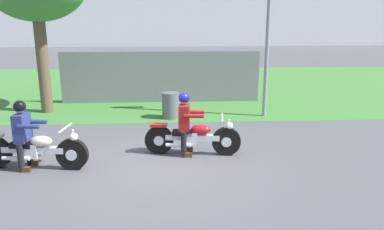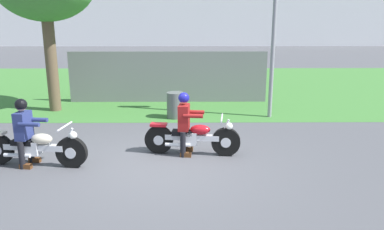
% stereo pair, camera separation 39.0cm
% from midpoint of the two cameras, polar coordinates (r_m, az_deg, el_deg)
% --- Properties ---
extents(ground, '(120.00, 120.00, 0.00)m').
position_cam_midpoint_polar(ground, '(7.91, -5.61, -7.54)').
color(ground, '#4C4C51').
extents(grass_verge, '(60.00, 12.00, 0.01)m').
position_cam_midpoint_polar(grass_verge, '(16.82, -4.45, 4.33)').
color(grass_verge, '#3D7533').
rests_on(grass_verge, ground).
extents(motorcycle_lead, '(2.12, 0.66, 0.87)m').
position_cam_midpoint_polar(motorcycle_lead, '(8.36, -1.21, -3.42)').
color(motorcycle_lead, black).
rests_on(motorcycle_lead, ground).
extents(rider_lead, '(0.59, 0.50, 1.40)m').
position_cam_midpoint_polar(rider_lead, '(8.26, -2.39, -0.58)').
color(rider_lead, black).
rests_on(rider_lead, ground).
extents(motorcycle_follow, '(2.21, 0.66, 0.88)m').
position_cam_midpoint_polar(motorcycle_follow, '(8.29, -23.95, -4.84)').
color(motorcycle_follow, black).
rests_on(motorcycle_follow, ground).
extents(rider_follow, '(0.59, 0.50, 1.40)m').
position_cam_midpoint_polar(rider_follow, '(8.25, -25.28, -1.98)').
color(rider_follow, black).
rests_on(rider_follow, ground).
extents(trash_can, '(0.51, 0.51, 0.78)m').
position_cam_midpoint_polar(trash_can, '(11.41, -4.21, 1.45)').
color(trash_can, '#595E5B').
rests_on(trash_can, ground).
extents(fence_segment, '(7.00, 0.06, 1.80)m').
position_cam_midpoint_polar(fence_segment, '(13.53, -5.52, 5.68)').
color(fence_segment, slate).
rests_on(fence_segment, ground).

